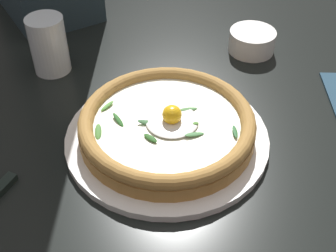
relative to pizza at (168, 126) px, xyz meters
The scene contains 5 objects.
ground_plane 0.05m from the pizza, 25.36° to the left, with size 2.40×2.40×0.03m, color black.
pizza_plate 0.03m from the pizza, 124.09° to the left, with size 0.33×0.33×0.01m, color white.
pizza is the anchor object (origin of this frame).
side_bowl 0.32m from the pizza, 19.76° to the left, with size 0.09×0.09×0.04m, color white.
drinking_glass 0.30m from the pizza, 99.80° to the left, with size 0.07×0.07×0.11m.
Camera 1 is at (-0.33, -0.42, 0.50)m, focal length 47.94 mm.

